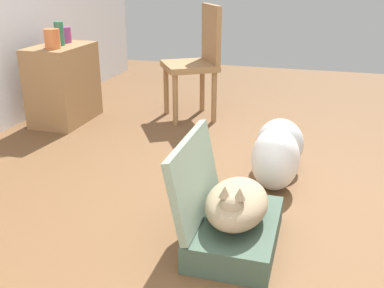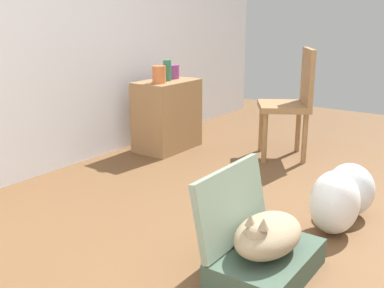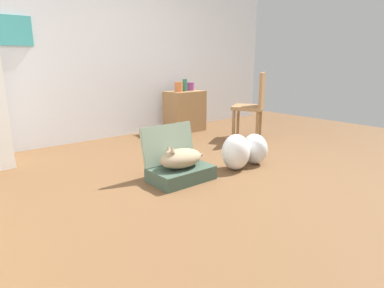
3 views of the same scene
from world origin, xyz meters
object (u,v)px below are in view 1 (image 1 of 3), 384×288
at_px(cat, 236,203).
at_px(suitcase_base, 236,232).
at_px(vase_tall, 52,39).
at_px(plastic_bag_white, 275,159).
at_px(side_table, 64,84).
at_px(vase_round, 59,34).
at_px(plastic_bag_clear, 280,144).
at_px(vase_short, 64,35).
at_px(chair, 198,59).

bearing_deg(cat, suitcase_base, -2.70).
bearing_deg(suitcase_base, vase_tall, 53.03).
xyz_separation_m(plastic_bag_white, side_table, (0.79, 1.84, 0.13)).
relative_size(suitcase_base, vase_round, 3.10).
bearing_deg(suitcase_base, plastic_bag_clear, -6.04).
height_order(cat, plastic_bag_clear, cat).
bearing_deg(vase_short, vase_round, -159.88).
height_order(suitcase_base, plastic_bag_white, plastic_bag_white).
bearing_deg(vase_short, plastic_bag_white, -116.49).
height_order(cat, chair, chair).
bearing_deg(vase_round, suitcase_base, -129.59).
distance_m(plastic_bag_clear, vase_short, 2.06).
bearing_deg(vase_short, side_table, -163.05).
height_order(suitcase_base, chair, chair).
bearing_deg(chair, side_table, -100.04).
bearing_deg(vase_round, vase_tall, -169.56).
xyz_separation_m(plastic_bag_white, vase_tall, (0.64, 1.80, 0.52)).
bearing_deg(vase_round, vase_short, 20.12).
relative_size(suitcase_base, plastic_bag_white, 1.55).
relative_size(suitcase_base, chair, 0.61).
distance_m(suitcase_base, vase_round, 2.34).
xyz_separation_m(suitcase_base, side_table, (1.43, 1.74, 0.25)).
distance_m(plastic_bag_white, vase_short, 2.17).
relative_size(plastic_bag_white, side_table, 0.58).
bearing_deg(plastic_bag_clear, vase_round, 75.03).
xyz_separation_m(vase_tall, vase_short, (0.30, 0.08, -0.01)).
height_order(cat, vase_tall, vase_tall).
bearing_deg(plastic_bag_white, chair, 33.61).
bearing_deg(vase_round, cat, -129.75).
relative_size(plastic_bag_white, vase_short, 2.96).
height_order(suitcase_base, cat, cat).
distance_m(suitcase_base, plastic_bag_clear, 0.95).
bearing_deg(chair, plastic_bag_white, 1.73).
xyz_separation_m(vase_short, chair, (0.27, -1.08, -0.19)).
bearing_deg(side_table, plastic_bag_white, -113.26).
xyz_separation_m(cat, vase_short, (1.59, 1.78, 0.48)).
relative_size(plastic_bag_clear, vase_short, 2.65).
distance_m(vase_tall, chair, 1.17).
bearing_deg(side_table, suitcase_base, -129.44).
relative_size(cat, vase_short, 4.08).
bearing_deg(vase_tall, plastic_bag_white, -109.59).
height_order(vase_short, vase_round, vase_round).
bearing_deg(cat, chair, 20.67).
xyz_separation_m(cat, vase_round, (1.44, 1.73, 0.51)).
distance_m(cat, vase_tall, 2.19).
distance_m(plastic_bag_clear, chair, 1.26).
height_order(plastic_bag_white, vase_tall, vase_tall).
height_order(suitcase_base, vase_short, vase_short).
height_order(vase_tall, vase_round, vase_round).
distance_m(vase_tall, vase_round, 0.15).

